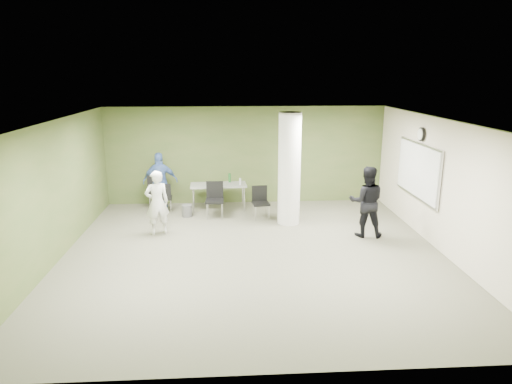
{
  "coord_description": "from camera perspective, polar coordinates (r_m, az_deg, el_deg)",
  "views": [
    {
      "loc": [
        -0.51,
        -9.0,
        3.72
      ],
      "look_at": [
        0.11,
        1.0,
        1.09
      ],
      "focal_mm": 32.0,
      "sensor_mm": 36.0,
      "label": 1
    }
  ],
  "objects": [
    {
      "name": "woman_white",
      "position": [
        10.93,
        -12.26,
        -1.31
      ],
      "size": [
        0.66,
        0.55,
        1.54
      ],
      "primitive_type": "imported",
      "rotation": [
        0.0,
        0.0,
        3.52
      ],
      "color": "white",
      "rests_on": "floor"
    },
    {
      "name": "chair_back_left",
      "position": [
        13.03,
        -12.31,
        0.46
      ],
      "size": [
        0.56,
        0.56,
        1.01
      ],
      "rotation": [
        0.0,
        0.0,
        3.26
      ],
      "color": "black",
      "rests_on": "floor"
    },
    {
      "name": "man_blue",
      "position": [
        12.88,
        -11.87,
        1.31
      ],
      "size": [
        0.98,
        0.49,
        1.61
      ],
      "primitive_type": "imported",
      "rotation": [
        0.0,
        0.0,
        3.24
      ],
      "color": "#4463A9",
      "rests_on": "floor"
    },
    {
      "name": "column",
      "position": [
        11.34,
        4.19,
        2.87
      ],
      "size": [
        0.56,
        0.56,
        2.8
      ],
      "primitive_type": "cylinder",
      "color": "silver",
      "rests_on": "floor"
    },
    {
      "name": "floor",
      "position": [
        9.75,
        -0.28,
        -7.72
      ],
      "size": [
        8.0,
        8.0,
        0.0
      ],
      "primitive_type": "plane",
      "color": "#565543",
      "rests_on": "ground"
    },
    {
      "name": "chair_back_right",
      "position": [
        12.59,
        -11.44,
        -0.48
      ],
      "size": [
        0.45,
        0.45,
        0.84
      ],
      "rotation": [
        0.0,
        0.0,
        3.22
      ],
      "color": "black",
      "rests_on": "floor"
    },
    {
      "name": "wall_back",
      "position": [
        13.22,
        -1.28,
        4.6
      ],
      "size": [
        8.0,
        2.8,
        0.02
      ],
      "primitive_type": "cube",
      "rotation": [
        1.57,
        0.0,
        0.0
      ],
      "color": "#445A2A",
      "rests_on": "floor"
    },
    {
      "name": "ceiling",
      "position": [
        9.06,
        -0.3,
        8.87
      ],
      "size": [
        8.0,
        8.0,
        0.0
      ],
      "primitive_type": "plane",
      "rotation": [
        3.14,
        0.0,
        0.0
      ],
      "color": "white",
      "rests_on": "wall_back"
    },
    {
      "name": "chair_table_left",
      "position": [
        12.07,
        -5.18,
        -0.59
      ],
      "size": [
        0.48,
        0.48,
        0.94
      ],
      "rotation": [
        0.0,
        0.0,
        -0.02
      ],
      "color": "black",
      "rests_on": "floor"
    },
    {
      "name": "chair_table_right",
      "position": [
        11.93,
        0.54,
        -0.99
      ],
      "size": [
        0.47,
        0.47,
        0.85
      ],
      "rotation": [
        0.0,
        0.0,
        0.13
      ],
      "color": "black",
      "rests_on": "floor"
    },
    {
      "name": "man_black",
      "position": [
        10.83,
        13.64,
        -1.18
      ],
      "size": [
        0.91,
        0.76,
        1.66
      ],
      "primitive_type": "imported",
      "rotation": [
        0.0,
        0.0,
        2.97
      ],
      "color": "black",
      "rests_on": "floor"
    },
    {
      "name": "wall_left",
      "position": [
        9.93,
        -24.01,
        -0.11
      ],
      "size": [
        0.02,
        8.0,
        2.8
      ],
      "primitive_type": "cube",
      "color": "#445A2A",
      "rests_on": "floor"
    },
    {
      "name": "wall_right_cream",
      "position": [
        10.33,
        22.45,
        0.59
      ],
      "size": [
        0.02,
        8.0,
        2.8
      ],
      "primitive_type": "cube",
      "color": "beige",
      "rests_on": "floor"
    },
    {
      "name": "wall_clock",
      "position": [
        11.21,
        19.94,
        6.81
      ],
      "size": [
        0.06,
        0.32,
        0.32
      ],
      "color": "black",
      "rests_on": "wall_right_cream"
    },
    {
      "name": "whiteboard",
      "position": [
        11.34,
        19.56,
        2.56
      ],
      "size": [
        0.05,
        2.3,
        1.3
      ],
      "color": "silver",
      "rests_on": "wall_right_cream"
    },
    {
      "name": "wastebasket",
      "position": [
        12.27,
        -8.61,
        -2.33
      ],
      "size": [
        0.28,
        0.28,
        0.32
      ],
      "primitive_type": "cylinder",
      "color": "#4C4C4C",
      "rests_on": "floor"
    },
    {
      "name": "folding_table",
      "position": [
        12.65,
        -4.64,
        0.76
      ],
      "size": [
        1.57,
        0.75,
        0.98
      ],
      "rotation": [
        0.0,
        0.0,
        0.05
      ],
      "color": "gray",
      "rests_on": "floor"
    }
  ]
}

